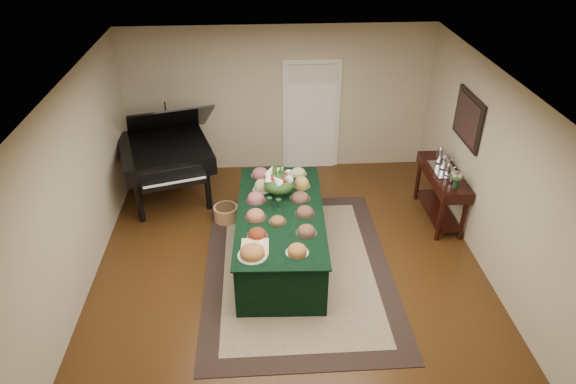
{
  "coord_description": "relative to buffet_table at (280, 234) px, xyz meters",
  "views": [
    {
      "loc": [
        -0.39,
        -5.78,
        4.78
      ],
      "look_at": [
        0.0,
        0.3,
        1.05
      ],
      "focal_mm": 32.0,
      "sensor_mm": 36.0,
      "label": 1
    }
  ],
  "objects": [
    {
      "name": "cutting_board",
      "position": [
        -0.36,
        -0.79,
        0.43
      ],
      "size": [
        0.36,
        0.36,
        0.1
      ],
      "color": "tan",
      "rests_on": "buffet_table"
    },
    {
      "name": "buffet_table",
      "position": [
        0.0,
        0.0,
        0.0
      ],
      "size": [
        1.32,
        2.63,
        0.79
      ],
      "color": "black",
      "rests_on": "ground"
    },
    {
      "name": "pink_bouquet",
      "position": [
        2.61,
        0.35,
        0.65
      ],
      "size": [
        0.2,
        0.2,
        0.26
      ],
      "color": "black",
      "rests_on": "mahogany_sideboard"
    },
    {
      "name": "ground",
      "position": [
        0.12,
        -0.21,
        -0.4
      ],
      "size": [
        6.0,
        6.0,
        0.0
      ],
      "primitive_type": "plane",
      "color": "black",
      "rests_on": "ground"
    },
    {
      "name": "floral_centerpiece",
      "position": [
        0.0,
        0.41,
        0.66
      ],
      "size": [
        0.46,
        0.46,
        0.46
      ],
      "color": "black",
      "rests_on": "buffet_table"
    },
    {
      "name": "grand_piano",
      "position": [
        -1.82,
        1.78,
        0.48
      ],
      "size": [
        1.8,
        2.0,
        1.75
      ],
      "color": "black",
      "rests_on": "ground"
    },
    {
      "name": "area_rug",
      "position": [
        0.23,
        -0.29,
        -0.39
      ],
      "size": [
        2.63,
        3.69,
        0.01
      ],
      "color": "black",
      "rests_on": "ground"
    },
    {
      "name": "green_goblets",
      "position": [
        -0.08,
        0.06,
        0.48
      ],
      "size": [
        0.2,
        0.13,
        0.18
      ],
      "color": "black",
      "rests_on": "buffet_table"
    },
    {
      "name": "food_platters",
      "position": [
        -0.05,
        0.04,
        0.44
      ],
      "size": [
        1.08,
        2.34,
        0.13
      ],
      "color": "silver",
      "rests_on": "buffet_table"
    },
    {
      "name": "wicker_basket",
      "position": [
        -0.84,
        1.0,
        -0.28
      ],
      "size": [
        0.4,
        0.4,
        0.25
      ],
      "primitive_type": "cylinder",
      "color": "#AD7646",
      "rests_on": "ground"
    },
    {
      "name": "mahogany_sideboard",
      "position": [
        2.61,
        0.85,
        0.28
      ],
      "size": [
        0.45,
        1.4,
        0.88
      ],
      "color": "black",
      "rests_on": "ground"
    },
    {
      "name": "tea_service",
      "position": [
        2.61,
        0.86,
        0.59
      ],
      "size": [
        0.34,
        0.74,
        0.3
      ],
      "color": "silver",
      "rests_on": "mahogany_sideboard"
    },
    {
      "name": "kitchen_doorway",
      "position": [
        0.72,
        2.76,
        0.62
      ],
      "size": [
        1.05,
        0.07,
        2.1
      ],
      "color": "white",
      "rests_on": "ground"
    },
    {
      "name": "wall_painting",
      "position": [
        2.83,
        0.85,
        1.35
      ],
      "size": [
        0.05,
        0.95,
        0.75
      ],
      "color": "black",
      "rests_on": "ground"
    }
  ]
}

